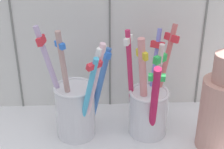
{
  "coord_description": "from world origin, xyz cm",
  "views": [
    {
      "loc": [
        -2.08,
        -45.39,
        37.74
      ],
      "look_at": [
        0.0,
        2.26,
        12.75
      ],
      "focal_mm": 57.28,
      "sensor_mm": 36.0,
      "label": 1
    }
  ],
  "objects": [
    {
      "name": "ceramic_vase",
      "position": [
        15.91,
        -1.73,
        8.74
      ],
      "size": [
        6.14,
        6.14,
        15.62
      ],
      "color": "tan",
      "rests_on": "counter_slab"
    },
    {
      "name": "toothbrush_cup_right",
      "position": [
        5.82,
        2.14,
        7.13
      ],
      "size": [
        8.8,
        11.81,
        17.53
      ],
      "color": "silver",
      "rests_on": "counter_slab"
    },
    {
      "name": "counter_slab",
      "position": [
        0.0,
        0.0,
        1.0
      ],
      "size": [
        64.0,
        22.0,
        2.0
      ],
      "primitive_type": "cube",
      "color": "silver",
      "rests_on": "ground"
    },
    {
      "name": "toothbrush_cup_left",
      "position": [
        -5.67,
        2.1,
        7.35
      ],
      "size": [
        11.43,
        8.85,
        18.54
      ],
      "color": "silver",
      "rests_on": "counter_slab"
    }
  ]
}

